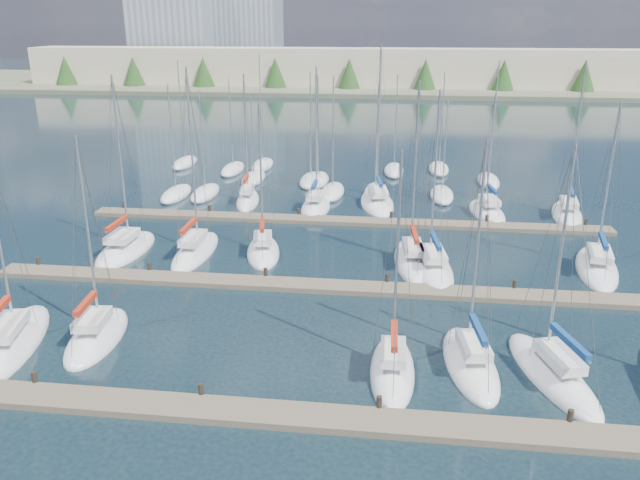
# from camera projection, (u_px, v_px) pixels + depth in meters

# --- Properties ---
(ground) EXTENTS (400.00, 400.00, 0.00)m
(ground) POSITION_uv_depth(u_px,v_px,m) (364.00, 153.00, 81.19)
(ground) COLOR #182931
(ground) RESTS_ON ground
(dock_near) EXTENTS (44.00, 1.93, 1.10)m
(dock_near) POSITION_uv_depth(u_px,v_px,m) (285.00, 415.00, 26.86)
(dock_near) COLOR #6B5E4C
(dock_near) RESTS_ON ground
(dock_mid) EXTENTS (44.00, 1.93, 1.10)m
(dock_mid) POSITION_uv_depth(u_px,v_px,m) (324.00, 286.00, 39.96)
(dock_mid) COLOR #6B5E4C
(dock_mid) RESTS_ON ground
(dock_far) EXTENTS (44.00, 1.93, 1.10)m
(dock_far) POSITION_uv_depth(u_px,v_px,m) (344.00, 221.00, 53.07)
(dock_far) COLOR #6B5E4C
(dock_far) RESTS_ON ground
(sailboat_b) EXTENTS (4.94, 9.63, 12.63)m
(sailboat_b) POSITION_uv_depth(u_px,v_px,m) (11.00, 343.00, 32.86)
(sailboat_b) COLOR white
(sailboat_b) RESTS_ON ground
(sailboat_p) EXTENTS (4.23, 9.37, 15.12)m
(sailboat_p) POSITION_uv_depth(u_px,v_px,m) (377.00, 203.00, 58.34)
(sailboat_p) COLOR white
(sailboat_p) RESTS_ON ground
(sailboat_i) EXTENTS (2.52, 8.63, 14.05)m
(sailboat_i) POSITION_uv_depth(u_px,v_px,m) (195.00, 251.00, 45.93)
(sailboat_i) COLOR white
(sailboat_i) RESTS_ON ground
(sailboat_r) EXTENTS (3.73, 8.80, 13.93)m
(sailboat_r) POSITION_uv_depth(u_px,v_px,m) (567.00, 214.00, 54.87)
(sailboat_r) COLOR white
(sailboat_r) RESTS_ON ground
(sailboat_l) EXTENTS (3.71, 8.77, 12.88)m
(sailboat_l) POSITION_uv_depth(u_px,v_px,m) (431.00, 268.00, 42.92)
(sailboat_l) COLOR white
(sailboat_l) RESTS_ON ground
(sailboat_e) EXTENTS (3.20, 7.65, 12.04)m
(sailboat_e) POSITION_uv_depth(u_px,v_px,m) (470.00, 363.00, 30.92)
(sailboat_e) COLOR white
(sailboat_e) RESTS_ON ground
(sailboat_q) EXTENTS (3.57, 7.88, 11.21)m
(sailboat_q) POSITION_uv_depth(u_px,v_px,m) (487.00, 212.00, 55.47)
(sailboat_q) COLOR white
(sailboat_q) RESTS_ON ground
(sailboat_j) EXTENTS (3.71, 7.17, 11.77)m
(sailboat_j) POSITION_uv_depth(u_px,v_px,m) (263.00, 252.00, 45.90)
(sailboat_j) COLOR white
(sailboat_j) RESTS_ON ground
(sailboat_k) EXTENTS (3.05, 8.90, 13.30)m
(sailboat_k) POSITION_uv_depth(u_px,v_px,m) (412.00, 260.00, 44.18)
(sailboat_k) COLOR white
(sailboat_k) RESTS_ON ground
(sailboat_c) EXTENTS (3.28, 7.08, 11.70)m
(sailboat_c) POSITION_uv_depth(u_px,v_px,m) (97.00, 336.00, 33.55)
(sailboat_c) COLOR white
(sailboat_c) RESTS_ON ground
(sailboat_o) EXTENTS (2.58, 7.04, 13.33)m
(sailboat_o) POSITION_uv_depth(u_px,v_px,m) (316.00, 207.00, 56.95)
(sailboat_o) COLOR white
(sailboat_o) RESTS_ON ground
(sailboat_n) EXTENTS (2.91, 7.01, 12.56)m
(sailboat_n) POSITION_uv_depth(u_px,v_px,m) (248.00, 200.00, 58.97)
(sailboat_n) COLOR white
(sailboat_n) RESTS_ON ground
(sailboat_f) EXTENTS (4.43, 8.57, 11.94)m
(sailboat_f) POSITION_uv_depth(u_px,v_px,m) (552.00, 374.00, 29.95)
(sailboat_f) COLOR white
(sailboat_f) RESTS_ON ground
(sailboat_h) EXTENTS (3.15, 8.07, 13.51)m
(sailboat_h) POSITION_uv_depth(u_px,v_px,m) (126.00, 249.00, 46.38)
(sailboat_h) COLOR white
(sailboat_h) RESTS_ON ground
(sailboat_m) EXTENTS (4.17, 8.98, 12.07)m
(sailboat_m) POSITION_uv_depth(u_px,v_px,m) (597.00, 267.00, 42.96)
(sailboat_m) COLOR white
(sailboat_m) RESTS_ON ground
(sailboat_d) EXTENTS (2.28, 6.97, 11.66)m
(sailboat_d) POSITION_uv_depth(u_px,v_px,m) (392.00, 370.00, 30.30)
(sailboat_d) COLOR white
(sailboat_d) RESTS_ON ground
(distant_boats) EXTENTS (36.93, 20.75, 13.30)m
(distant_boats) POSITION_uv_depth(u_px,v_px,m) (315.00, 179.00, 66.41)
(distant_boats) COLOR #9EA0A5
(distant_boats) RESTS_ON ground
(shoreline) EXTENTS (400.00, 60.00, 38.00)m
(shoreline) POSITION_uv_depth(u_px,v_px,m) (335.00, 57.00, 164.33)
(shoreline) COLOR #666B51
(shoreline) RESTS_ON ground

